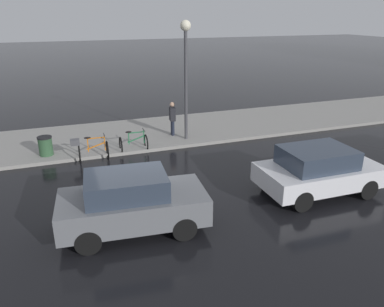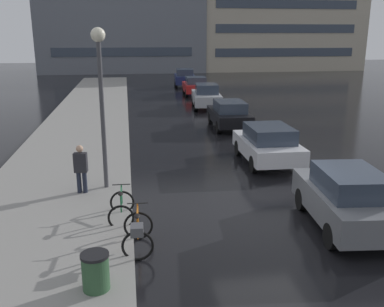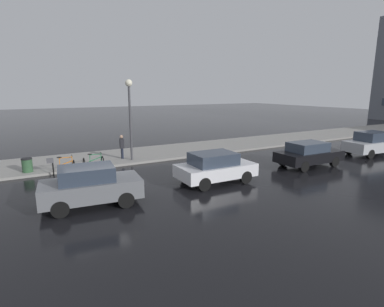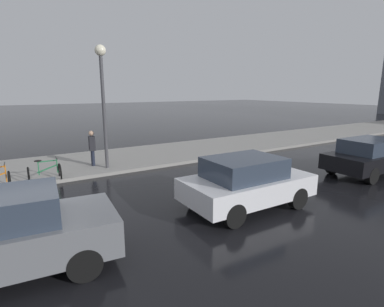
{
  "view_description": "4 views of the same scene",
  "coord_description": "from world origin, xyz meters",
  "px_view_note": "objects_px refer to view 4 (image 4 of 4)",
  "views": [
    {
      "loc": [
        10.64,
        -2.08,
        5.47
      ],
      "look_at": [
        -0.47,
        1.98,
        0.97
      ],
      "focal_mm": 35.0,
      "sensor_mm": 36.0,
      "label": 1
    },
    {
      "loc": [
        -3.62,
        -10.32,
        4.98
      ],
      "look_at": [
        -1.53,
        3.39,
        1.08
      ],
      "focal_mm": 40.0,
      "sensor_mm": 36.0,
      "label": 2
    },
    {
      "loc": [
        13.8,
        -2.56,
        4.52
      ],
      "look_at": [
        0.16,
        5.02,
        1.2
      ],
      "focal_mm": 28.0,
      "sensor_mm": 36.0,
      "label": 3
    },
    {
      "loc": [
        8.06,
        -0.4,
        3.43
      ],
      "look_at": [
        -0.25,
        4.83,
        1.32
      ],
      "focal_mm": 28.0,
      "sensor_mm": 36.0,
      "label": 4
    }
  ],
  "objects_px": {
    "car_black": "(370,156)",
    "pedestrian": "(92,147)",
    "car_grey": "(7,234)",
    "car_white": "(246,182)",
    "streetlamp": "(102,85)",
    "bicycle_second": "(45,173)"
  },
  "relations": [
    {
      "from": "car_black",
      "to": "pedestrian",
      "type": "height_order",
      "value": "pedestrian"
    },
    {
      "from": "car_grey",
      "to": "pedestrian",
      "type": "height_order",
      "value": "pedestrian"
    },
    {
      "from": "car_white",
      "to": "streetlamp",
      "type": "height_order",
      "value": "streetlamp"
    },
    {
      "from": "bicycle_second",
      "to": "streetlamp",
      "type": "bearing_deg",
      "value": 101.66
    },
    {
      "from": "car_grey",
      "to": "streetlamp",
      "type": "xyz_separation_m",
      "value": [
        -6.37,
        3.73,
        2.79
      ]
    },
    {
      "from": "car_black",
      "to": "pedestrian",
      "type": "bearing_deg",
      "value": -126.68
    },
    {
      "from": "car_white",
      "to": "car_black",
      "type": "height_order",
      "value": "car_white"
    },
    {
      "from": "bicycle_second",
      "to": "pedestrian",
      "type": "xyz_separation_m",
      "value": [
        -1.24,
        2.07,
        0.56
      ]
    },
    {
      "from": "bicycle_second",
      "to": "car_white",
      "type": "distance_m",
      "value": 7.43
    },
    {
      "from": "bicycle_second",
      "to": "car_black",
      "type": "relative_size",
      "value": 0.27
    },
    {
      "from": "car_white",
      "to": "bicycle_second",
      "type": "bearing_deg",
      "value": -140.25
    },
    {
      "from": "bicycle_second",
      "to": "car_white",
      "type": "bearing_deg",
      "value": 39.75
    },
    {
      "from": "car_black",
      "to": "streetlamp",
      "type": "xyz_separation_m",
      "value": [
        -6.25,
        -8.96,
        2.84
      ]
    },
    {
      "from": "car_grey",
      "to": "bicycle_second",
      "type": "bearing_deg",
      "value": 167.99
    },
    {
      "from": "streetlamp",
      "to": "pedestrian",
      "type": "bearing_deg",
      "value": -150.93
    },
    {
      "from": "car_white",
      "to": "pedestrian",
      "type": "height_order",
      "value": "pedestrian"
    },
    {
      "from": "car_grey",
      "to": "pedestrian",
      "type": "bearing_deg",
      "value": 154.94
    },
    {
      "from": "car_white",
      "to": "car_black",
      "type": "xyz_separation_m",
      "value": [
        0.03,
        6.7,
        -0.02
      ]
    },
    {
      "from": "streetlamp",
      "to": "car_white",
      "type": "bearing_deg",
      "value": 20.03
    },
    {
      "from": "bicycle_second",
      "to": "car_black",
      "type": "height_order",
      "value": "car_black"
    },
    {
      "from": "bicycle_second",
      "to": "streetlamp",
      "type": "distance_m",
      "value": 4.1
    },
    {
      "from": "car_white",
      "to": "pedestrian",
      "type": "bearing_deg",
      "value": -158.97
    }
  ]
}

